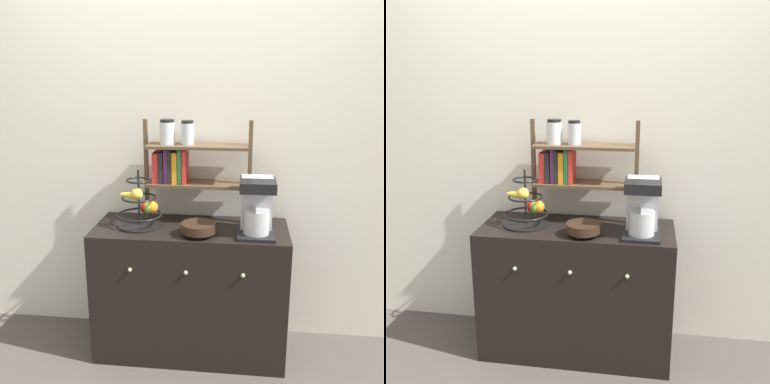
# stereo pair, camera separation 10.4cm
# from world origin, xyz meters

# --- Properties ---
(ground_plane) EXTENTS (12.00, 12.00, 0.00)m
(ground_plane) POSITION_xyz_m (0.00, 0.00, 0.00)
(ground_plane) COLOR #47423D
(wall_back) EXTENTS (7.00, 0.05, 2.60)m
(wall_back) POSITION_xyz_m (0.00, 0.52, 1.30)
(wall_back) COLOR silver
(wall_back) RESTS_ON ground_plane
(sideboard) EXTENTS (1.15, 0.49, 0.82)m
(sideboard) POSITION_xyz_m (0.00, 0.24, 0.41)
(sideboard) COLOR black
(sideboard) RESTS_ON ground_plane
(coffee_maker) EXTENTS (0.21, 0.26, 0.33)m
(coffee_maker) POSITION_xyz_m (0.38, 0.18, 0.98)
(coffee_maker) COLOR black
(coffee_maker) RESTS_ON sideboard
(fruit_stand) EXTENTS (0.27, 0.27, 0.34)m
(fruit_stand) POSITION_xyz_m (-0.30, 0.24, 0.94)
(fruit_stand) COLOR black
(fruit_stand) RESTS_ON sideboard
(wooden_bowl) EXTENTS (0.20, 0.20, 0.07)m
(wooden_bowl) POSITION_xyz_m (0.06, 0.11, 0.86)
(wooden_bowl) COLOR black
(wooden_bowl) RESTS_ON sideboard
(shelf_hutch) EXTENTS (0.65, 0.20, 0.63)m
(shelf_hutch) POSITION_xyz_m (-0.06, 0.36, 1.20)
(shelf_hutch) COLOR brown
(shelf_hutch) RESTS_ON sideboard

